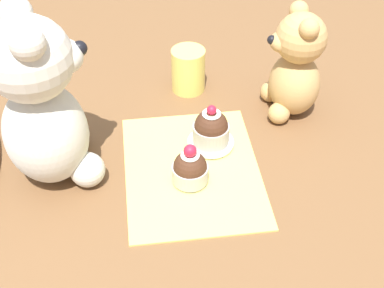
{
  "coord_description": "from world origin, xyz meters",
  "views": [
    {
      "loc": [
        -0.6,
        0.08,
        0.59
      ],
      "look_at": [
        0.0,
        0.0,
        0.06
      ],
      "focal_mm": 50.0,
      "sensor_mm": 36.0,
      "label": 1
    }
  ],
  "objects": [
    {
      "name": "saucer_plate",
      "position": [
        0.05,
        -0.04,
        0.01
      ],
      "size": [
        0.08,
        0.08,
        0.01
      ],
      "primitive_type": "cylinder",
      "color": "silver",
      "rests_on": "knitted_placemat"
    },
    {
      "name": "knitted_placemat",
      "position": [
        0.0,
        0.0,
        0.0
      ],
      "size": [
        0.28,
        0.21,
        0.01
      ],
      "primitive_type": "cube",
      "color": "#E0D166",
      "rests_on": "ground_plane"
    },
    {
      "name": "cupcake_near_cream_bear",
      "position": [
        -0.03,
        0.01,
        0.03
      ],
      "size": [
        0.06,
        0.06,
        0.07
      ],
      "color": "#B2ADA3",
      "rests_on": "knitted_placemat"
    },
    {
      "name": "cupcake_near_tan_bear",
      "position": [
        0.05,
        -0.04,
        0.04
      ],
      "size": [
        0.06,
        0.06,
        0.07
      ],
      "color": "#B2ADA3",
      "rests_on": "saucer_plate"
    },
    {
      "name": "teddy_bear_cream",
      "position": [
        0.03,
        0.21,
        0.13
      ],
      "size": [
        0.17,
        0.16,
        0.28
      ],
      "rotation": [
        0.0,
        0.0,
        0.28
      ],
      "color": "beige",
      "rests_on": "ground_plane"
    },
    {
      "name": "teddy_bear_tan",
      "position": [
        0.13,
        -0.19,
        0.09
      ],
      "size": [
        0.1,
        0.1,
        0.2
      ],
      "rotation": [
        0.0,
        0.0,
        3.13
      ],
      "color": "tan",
      "rests_on": "ground_plane"
    },
    {
      "name": "juice_glass",
      "position": [
        0.22,
        -0.02,
        0.04
      ],
      "size": [
        0.06,
        0.06,
        0.08
      ],
      "primitive_type": "cylinder",
      "color": "#EADB66",
      "rests_on": "ground_plane"
    },
    {
      "name": "ground_plane",
      "position": [
        0.0,
        0.0,
        0.0
      ],
      "size": [
        4.0,
        4.0,
        0.0
      ],
      "primitive_type": "plane",
      "color": "brown"
    }
  ]
}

